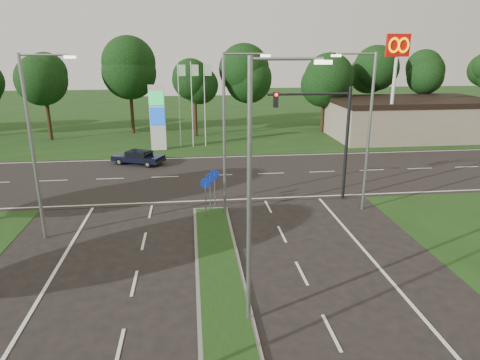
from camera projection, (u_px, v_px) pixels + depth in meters
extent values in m
cube|color=#1C3411|center=(197.00, 114.00, 61.47)|extent=(160.00, 50.00, 0.02)
cube|color=black|center=(206.00, 176.00, 32.07)|extent=(160.00, 12.00, 0.02)
cube|color=slate|center=(231.00, 360.00, 13.08)|extent=(2.00, 26.00, 0.12)
cube|color=gray|center=(409.00, 119.00, 45.29)|extent=(16.00, 9.00, 4.00)
cylinder|color=gray|center=(249.00, 201.00, 13.75)|extent=(0.16, 0.16, 9.00)
cylinder|color=gray|center=(287.00, 59.00, 12.56)|extent=(2.20, 0.10, 0.10)
cube|color=#FFF2CC|center=(323.00, 62.00, 12.71)|extent=(0.50, 0.22, 0.12)
cylinder|color=gray|center=(224.00, 138.00, 23.23)|extent=(0.16, 0.16, 9.00)
cylinder|color=gray|center=(244.00, 54.00, 22.05)|extent=(2.20, 0.10, 0.10)
cube|color=#FFF2CC|center=(265.00, 56.00, 22.20)|extent=(0.50, 0.22, 0.12)
cylinder|color=gray|center=(33.00, 151.00, 20.31)|extent=(0.16, 0.16, 9.00)
cylinder|color=gray|center=(44.00, 55.00, 19.12)|extent=(2.20, 0.10, 0.10)
cube|color=#FFF2CC|center=(70.00, 57.00, 19.28)|extent=(0.50, 0.22, 0.12)
cylinder|color=gray|center=(369.00, 135.00, 24.14)|extent=(0.16, 0.16, 9.00)
cylinder|color=gray|center=(356.00, 54.00, 22.71)|extent=(2.20, 0.10, 0.10)
cube|color=#FFF2CC|center=(336.00, 56.00, 22.62)|extent=(0.50, 0.22, 0.12)
cylinder|color=black|center=(346.00, 145.00, 26.28)|extent=(0.20, 0.20, 7.00)
cylinder|color=black|center=(309.00, 94.00, 25.08)|extent=(5.00, 0.14, 0.14)
cube|color=black|center=(276.00, 100.00, 24.95)|extent=(0.28, 0.28, 0.90)
sphere|color=#FF190C|center=(276.00, 95.00, 24.69)|extent=(0.20, 0.20, 0.20)
cylinder|color=gray|center=(206.00, 201.00, 23.65)|extent=(0.06, 0.06, 2.20)
cylinder|color=#0C26A5|center=(205.00, 184.00, 23.35)|extent=(0.56, 0.04, 0.56)
cylinder|color=gray|center=(210.00, 195.00, 24.63)|extent=(0.06, 0.06, 2.20)
cylinder|color=#0C26A5|center=(210.00, 178.00, 24.33)|extent=(0.56, 0.04, 0.56)
cylinder|color=gray|center=(215.00, 191.00, 25.33)|extent=(0.06, 0.06, 2.20)
cylinder|color=#0C26A5|center=(214.00, 174.00, 25.03)|extent=(0.56, 0.04, 0.56)
cube|color=silver|center=(157.00, 118.00, 39.27)|extent=(1.40, 0.30, 6.00)
cube|color=#0CA53F|center=(156.00, 99.00, 38.57)|extent=(1.30, 0.08, 1.20)
cube|color=#0C3FBF|center=(157.00, 116.00, 39.04)|extent=(1.30, 0.08, 1.60)
cylinder|color=silver|center=(179.00, 105.00, 40.14)|extent=(0.08, 0.08, 8.00)
cube|color=#B2D8B2|center=(182.00, 70.00, 39.23)|extent=(0.70, 0.02, 1.00)
cylinder|color=silver|center=(192.00, 105.00, 40.28)|extent=(0.08, 0.08, 8.00)
cube|color=#B2D8B2|center=(195.00, 70.00, 39.37)|extent=(0.70, 0.02, 1.00)
cylinder|color=silver|center=(205.00, 105.00, 40.41)|extent=(0.08, 0.08, 8.00)
cube|color=#B2D8B2|center=(208.00, 70.00, 39.50)|extent=(0.70, 0.02, 1.00)
cylinder|color=silver|center=(393.00, 94.00, 40.16)|extent=(0.30, 0.30, 10.00)
cube|color=#BF0C07|center=(398.00, 45.00, 38.85)|extent=(2.20, 0.35, 2.00)
torus|color=#FFC600|center=(394.00, 45.00, 38.59)|extent=(1.06, 0.16, 1.06)
torus|color=#FFC600|center=(404.00, 45.00, 38.69)|extent=(1.06, 0.16, 1.06)
cylinder|color=black|center=(199.00, 115.00, 46.59)|extent=(0.36, 0.36, 4.40)
sphere|color=black|center=(198.00, 74.00, 45.31)|extent=(6.00, 6.00, 6.00)
sphere|color=black|center=(201.00, 64.00, 44.86)|extent=(4.80, 4.80, 4.80)
cube|color=black|center=(138.00, 158.00, 35.12)|extent=(4.43, 3.24, 0.42)
cube|color=black|center=(139.00, 153.00, 34.97)|extent=(2.24, 2.05, 0.39)
cube|color=black|center=(139.00, 151.00, 34.92)|extent=(1.90, 1.84, 0.04)
cylinder|color=black|center=(119.00, 162.00, 34.88)|extent=(0.60, 0.41, 0.58)
cylinder|color=black|center=(130.00, 157.00, 36.26)|extent=(0.60, 0.41, 0.58)
cylinder|color=black|center=(148.00, 164.00, 34.11)|extent=(0.60, 0.41, 0.58)
cylinder|color=black|center=(157.00, 160.00, 35.49)|extent=(0.60, 0.41, 0.58)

